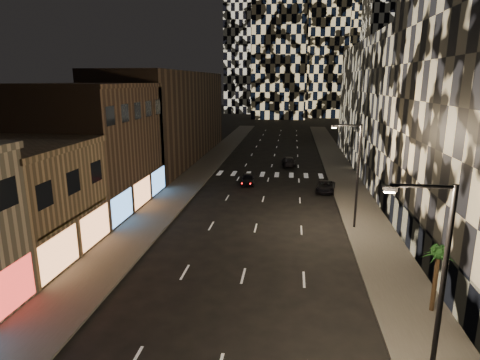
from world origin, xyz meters
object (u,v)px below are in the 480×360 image
(car_dark_rightlane, at_px, (326,187))
(palm_tree, at_px, (438,258))
(car_dark_midlane, at_px, (248,179))
(streetlight_far, at_px, (355,169))
(streetlight_near, at_px, (436,284))
(car_dark_oncoming, at_px, (289,161))

(car_dark_rightlane, distance_m, palm_tree, 25.28)
(car_dark_rightlane, bearing_deg, palm_tree, -73.22)
(car_dark_midlane, bearing_deg, palm_tree, -69.21)
(streetlight_far, relative_size, car_dark_midlane, 2.26)
(streetlight_far, height_order, car_dark_rightlane, streetlight_far)
(car_dark_midlane, height_order, palm_tree, palm_tree)
(streetlight_far, xyz_separation_m, car_dark_rightlane, (-1.35, 11.88, -4.74))
(streetlight_far, bearing_deg, streetlight_near, -90.00)
(car_dark_oncoming, bearing_deg, palm_tree, 96.92)
(streetlight_far, distance_m, car_dark_oncoming, 27.45)
(streetlight_near, xyz_separation_m, streetlight_far, (0.00, 20.00, 0.00))
(palm_tree, bearing_deg, car_dark_oncoming, 102.12)
(car_dark_midlane, bearing_deg, car_dark_rightlane, -19.23)
(streetlight_near, height_order, palm_tree, streetlight_near)
(streetlight_near, distance_m, car_dark_rightlane, 32.26)
(streetlight_far, distance_m, car_dark_midlane, 18.39)
(car_dark_rightlane, bearing_deg, car_dark_oncoming, 114.70)
(car_dark_oncoming, bearing_deg, streetlight_near, 91.95)
(car_dark_midlane, distance_m, car_dark_rightlane, 9.65)
(streetlight_far, height_order, car_dark_oncoming, streetlight_far)
(streetlight_near, bearing_deg, car_dark_midlane, 107.42)
(streetlight_far, xyz_separation_m, palm_tree, (2.63, -12.94, -2.04))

